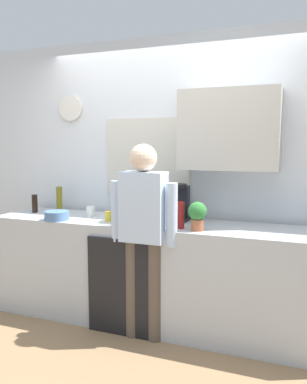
# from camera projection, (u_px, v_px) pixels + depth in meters

# --- Properties ---
(ground_plane) EXTENTS (8.00, 8.00, 0.00)m
(ground_plane) POSITION_uv_depth(u_px,v_px,m) (144.00, 337.00, 3.30)
(ground_plane) COLOR #8C6D4C
(kitchen_counter) EXTENTS (3.09, 0.64, 0.92)m
(kitchen_counter) POSITION_uv_depth(u_px,v_px,m) (157.00, 273.00, 3.52)
(kitchen_counter) COLOR #B2B7BC
(kitchen_counter) RESTS_ON ground_plane
(dishwasher_panel) EXTENTS (0.56, 0.02, 0.83)m
(dishwasher_panel) POSITION_uv_depth(u_px,v_px,m) (118.00, 287.00, 3.29)
(dishwasher_panel) COLOR black
(dishwasher_panel) RESTS_ON ground_plane
(back_wall_assembly) EXTENTS (4.69, 0.42, 2.60)m
(back_wall_assembly) POSITION_uv_depth(u_px,v_px,m) (178.00, 170.00, 3.76)
(back_wall_assembly) COLOR silver
(back_wall_assembly) RESTS_ON ground_plane
(coffee_maker) EXTENTS (0.20, 0.20, 0.33)m
(coffee_maker) POSITION_uv_depth(u_px,v_px,m) (178.00, 204.00, 3.55)
(coffee_maker) COLOR black
(coffee_maker) RESTS_ON kitchen_counter
(bottle_red_vinegar) EXTENTS (0.06, 0.06, 0.22)m
(bottle_red_vinegar) POSITION_uv_depth(u_px,v_px,m) (181.00, 215.00, 3.20)
(bottle_red_vinegar) COLOR maroon
(bottle_red_vinegar) RESTS_ON kitchen_counter
(bottle_olive_oil) EXTENTS (0.06, 0.06, 0.25)m
(bottle_olive_oil) POSITION_uv_depth(u_px,v_px,m) (59.00, 199.00, 4.05)
(bottle_olive_oil) COLOR olive
(bottle_olive_oil) RESTS_ON kitchen_counter
(bottle_dark_sauce) EXTENTS (0.06, 0.06, 0.18)m
(bottle_dark_sauce) POSITION_uv_depth(u_px,v_px,m) (35.00, 203.00, 3.97)
(bottle_dark_sauce) COLOR black
(bottle_dark_sauce) RESTS_ON kitchen_counter
(bottle_green_wine) EXTENTS (0.07, 0.07, 0.30)m
(bottle_green_wine) POSITION_uv_depth(u_px,v_px,m) (133.00, 204.00, 3.54)
(bottle_green_wine) COLOR #195923
(bottle_green_wine) RESTS_ON kitchen_counter
(cup_yellow_cup) EXTENTS (0.07, 0.07, 0.08)m
(cup_yellow_cup) POSITION_uv_depth(u_px,v_px,m) (109.00, 216.00, 3.52)
(cup_yellow_cup) COLOR yellow
(cup_yellow_cup) RESTS_ON kitchen_counter
(cup_white_mug) EXTENTS (0.08, 0.08, 0.09)m
(cup_white_mug) POSITION_uv_depth(u_px,v_px,m) (91.00, 211.00, 3.76)
(cup_white_mug) COLOR white
(cup_white_mug) RESTS_ON kitchen_counter
(mixing_bowl) EXTENTS (0.22, 0.22, 0.08)m
(mixing_bowl) POSITION_uv_depth(u_px,v_px,m) (57.00, 216.00, 3.57)
(mixing_bowl) COLOR #4C72A5
(mixing_bowl) RESTS_ON kitchen_counter
(potted_plant) EXTENTS (0.15, 0.15, 0.23)m
(potted_plant) POSITION_uv_depth(u_px,v_px,m) (197.00, 214.00, 3.12)
(potted_plant) COLOR #9E5638
(potted_plant) RESTS_ON kitchen_counter
(dish_soap) EXTENTS (0.06, 0.06, 0.18)m
(dish_soap) POSITION_uv_depth(u_px,v_px,m) (195.00, 215.00, 3.37)
(dish_soap) COLOR green
(dish_soap) RESTS_ON kitchen_counter
(person_at_sink) EXTENTS (0.57, 0.22, 1.60)m
(person_at_sink) POSITION_uv_depth(u_px,v_px,m) (143.00, 225.00, 3.18)
(person_at_sink) COLOR brown
(person_at_sink) RESTS_ON ground_plane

